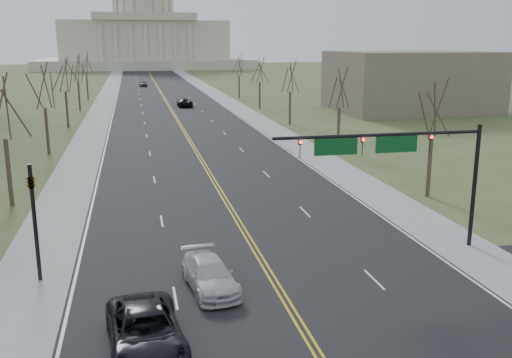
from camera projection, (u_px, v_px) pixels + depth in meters
name	position (u px, v px, depth m)	size (l,w,h in m)	color
road	(163.00, 97.00, 122.74)	(20.00, 380.00, 0.01)	black
cross_road	(302.00, 328.00, 23.95)	(120.00, 14.00, 0.01)	black
sidewalk_left	(106.00, 98.00, 120.28)	(4.00, 380.00, 0.03)	gray
sidewalk_right	(219.00, 96.00, 125.19)	(4.00, 380.00, 0.03)	gray
center_line	(163.00, 97.00, 122.74)	(0.42, 380.00, 0.01)	gold
edge_line_left	(117.00, 98.00, 120.73)	(0.15, 380.00, 0.01)	silver
edge_line_right	(209.00, 96.00, 124.74)	(0.15, 380.00, 0.01)	silver
capitol	(144.00, 35.00, 252.29)	(90.00, 60.00, 50.00)	beige
signal_mast	(395.00, 153.00, 31.24)	(12.12, 0.44, 7.20)	black
signal_left	(34.00, 210.00, 27.85)	(0.32, 0.36, 6.00)	black
tree_r_0	(433.00, 112.00, 42.68)	(3.74, 3.74, 8.50)	#372820
tree_l_0	(2.00, 111.00, 40.04)	(3.96, 3.96, 9.00)	#372820
tree_r_1	(340.00, 90.00, 61.68)	(3.74, 3.74, 8.50)	#372820
tree_l_1	(43.00, 88.00, 59.04)	(3.96, 3.96, 9.00)	#372820
tree_r_2	(290.00, 78.00, 80.67)	(3.74, 3.74, 8.50)	#372820
tree_l_2	(64.00, 77.00, 78.03)	(3.96, 3.96, 9.00)	#372820
tree_r_3	(260.00, 71.00, 99.67)	(3.74, 3.74, 8.50)	#372820
tree_l_3	(77.00, 70.00, 97.03)	(3.96, 3.96, 9.00)	#372820
tree_r_4	(239.00, 66.00, 118.67)	(3.74, 3.74, 8.50)	#372820
tree_l_4	(86.00, 65.00, 116.03)	(3.96, 3.96, 9.00)	#372820
bldg_right_mass	(409.00, 81.00, 97.45)	(25.00, 20.00, 10.00)	#685B4A
car_sb_outer_lead	(145.00, 332.00, 21.96)	(2.78, 6.03, 1.68)	black
car_sb_inner_second	(210.00, 275.00, 27.54)	(2.05, 5.03, 1.46)	#BEBEBE
car_far_nb	(185.00, 102.00, 104.37)	(2.54, 5.51, 1.53)	black
car_far_sb	(143.00, 84.00, 149.82)	(1.83, 4.56, 1.55)	#4C5054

